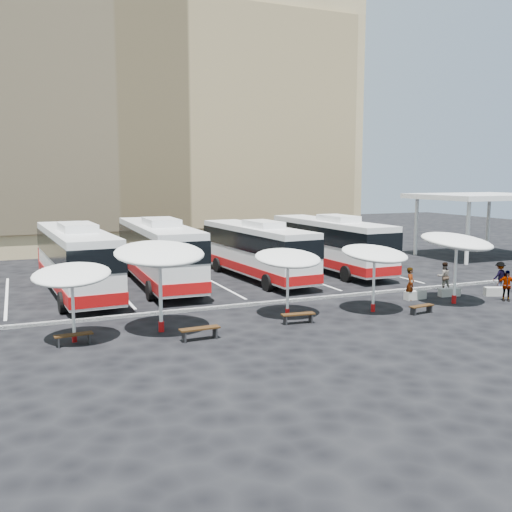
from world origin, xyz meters
name	(u,v)px	position (x,y,z in m)	size (l,w,h in m)	color
ground	(261,307)	(0.00, 0.00, 0.00)	(120.00, 120.00, 0.00)	black
sandstone_building	(133,115)	(0.00, 31.87, 12.63)	(42.00, 18.25, 29.60)	tan
service_canopy	(480,198)	(24.00, 10.00, 4.87)	(10.00, 8.00, 5.20)	white
curb_divider	(257,304)	(0.00, 0.50, 0.07)	(34.00, 0.25, 0.15)	black
bay_lines	(211,281)	(0.00, 8.00, 0.01)	(24.15, 12.00, 0.01)	white
bus_0	(76,258)	(-8.33, 6.91, 2.11)	(3.59, 13.13, 4.12)	white
bus_1	(158,250)	(-3.37, 8.08, 2.13)	(3.31, 13.20, 4.17)	white
bus_2	(256,249)	(3.00, 7.72, 1.97)	(3.39, 12.27, 3.85)	white
bus_3	(330,242)	(8.97, 8.55, 2.04)	(3.21, 12.66, 4.00)	white
sunshade_0	(72,275)	(-9.38, -2.74, 2.74)	(3.93, 3.96, 3.23)	white
sunshade_1	(160,254)	(-5.78, -2.59, 3.38)	(3.87, 3.92, 3.98)	white
sunshade_2	(288,258)	(0.41, -2.24, 2.79)	(3.17, 3.21, 3.28)	white
sunshade_3	(375,254)	(4.73, -3.03, 2.87)	(3.96, 3.99, 3.38)	white
sunshade_4	(457,242)	(9.73, -3.12, 3.26)	(4.80, 4.83, 3.83)	white
wood_bench_0	(74,337)	(-9.44, -3.19, 0.35)	(1.50, 0.51, 0.45)	black
wood_bench_1	(200,331)	(-4.64, -4.44, 0.39)	(1.69, 0.51, 0.51)	black
wood_bench_2	(298,316)	(0.25, -3.67, 0.36)	(1.58, 0.57, 0.47)	black
wood_bench_3	(421,307)	(6.63, -4.34, 0.32)	(1.40, 0.53, 0.42)	black
conc_bench_0	(415,295)	(8.48, -1.53, 0.23)	(1.25, 0.42, 0.47)	gray
conc_bench_1	(449,292)	(10.74, -1.63, 0.23)	(1.20, 0.40, 0.45)	gray
conc_bench_2	(496,291)	(13.25, -2.54, 0.24)	(1.28, 0.43, 0.48)	gray
passenger_0	(411,284)	(8.11, -1.59, 0.89)	(0.65, 0.43, 1.79)	black
passenger_1	(444,276)	(11.57, -0.22, 0.84)	(0.81, 0.63, 1.67)	black
passenger_2	(506,286)	(12.69, -3.75, 0.83)	(0.97, 0.41, 1.66)	black
passenger_3	(500,275)	(14.96, -1.10, 0.81)	(1.05, 0.60, 1.62)	black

